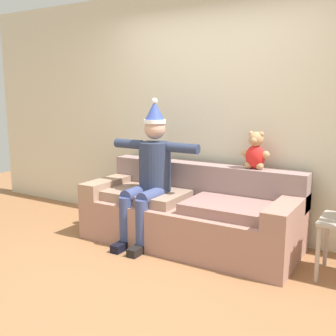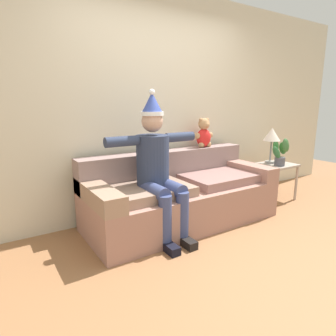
# 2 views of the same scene
# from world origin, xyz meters

# --- Properties ---
(ground_plane) EXTENTS (10.00, 10.00, 0.00)m
(ground_plane) POSITION_xyz_m (0.00, 0.00, 0.00)
(ground_plane) COLOR #966540
(back_wall) EXTENTS (7.00, 0.10, 2.70)m
(back_wall) POSITION_xyz_m (0.00, 1.55, 1.35)
(back_wall) COLOR beige
(back_wall) RESTS_ON ground_plane
(couch) EXTENTS (2.22, 0.92, 0.81)m
(couch) POSITION_xyz_m (0.00, 1.01, 0.32)
(couch) COLOR #A27465
(couch) RESTS_ON ground_plane
(person_seated) EXTENTS (1.02, 0.77, 1.51)m
(person_seated) POSITION_xyz_m (-0.41, 0.85, 0.76)
(person_seated) COLOR #2A344F
(person_seated) RESTS_ON ground_plane
(teddy_bear) EXTENTS (0.29, 0.17, 0.38)m
(teddy_bear) POSITION_xyz_m (0.57, 1.30, 0.98)
(teddy_bear) COLOR red
(teddy_bear) RESTS_ON couch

